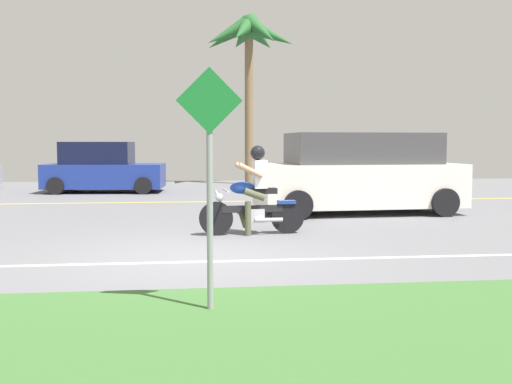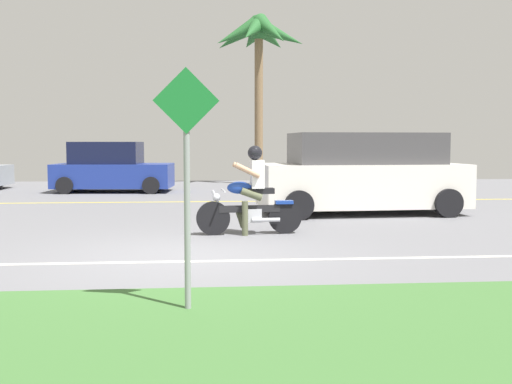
% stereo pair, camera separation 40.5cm
% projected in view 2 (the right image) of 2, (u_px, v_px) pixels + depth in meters
% --- Properties ---
extents(ground, '(56.00, 30.00, 0.04)m').
position_uv_depth(ground, '(191.00, 229.00, 11.89)').
color(ground, slate).
extents(grass_median, '(56.00, 3.80, 0.06)m').
position_uv_depth(grass_median, '(174.00, 348.00, 4.84)').
color(grass_median, '#3D6B33').
rests_on(grass_median, ground).
extents(lane_line_near, '(50.40, 0.12, 0.01)m').
position_uv_depth(lane_line_near, '(187.00, 261.00, 8.51)').
color(lane_line_near, silver).
rests_on(lane_line_near, ground).
extents(lane_line_far, '(50.40, 0.12, 0.01)m').
position_uv_depth(lane_line_far, '(195.00, 202.00, 17.17)').
color(lane_line_far, yellow).
rests_on(lane_line_far, ground).
extents(motorcyclist, '(1.92, 0.63, 1.60)m').
position_uv_depth(motorcyclist, '(250.00, 197.00, 11.00)').
color(motorcyclist, black).
rests_on(motorcyclist, ground).
extents(suv_nearby, '(4.96, 2.46, 1.88)m').
position_uv_depth(suv_nearby, '(362.00, 174.00, 14.29)').
color(suv_nearby, white).
rests_on(suv_nearby, ground).
extents(parked_car_1, '(4.00, 2.26, 1.69)m').
position_uv_depth(parked_car_1, '(112.00, 169.00, 20.63)').
color(parked_car_1, navy).
rests_on(parked_car_1, ground).
extents(palm_tree_0, '(3.78, 3.78, 6.70)m').
position_uv_depth(palm_tree_0, '(258.00, 41.00, 24.13)').
color(palm_tree_0, brown).
rests_on(palm_tree_0, ground).
extents(street_sign, '(0.62, 0.06, 2.36)m').
position_uv_depth(street_sign, '(187.00, 165.00, 5.77)').
color(street_sign, gray).
rests_on(street_sign, ground).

